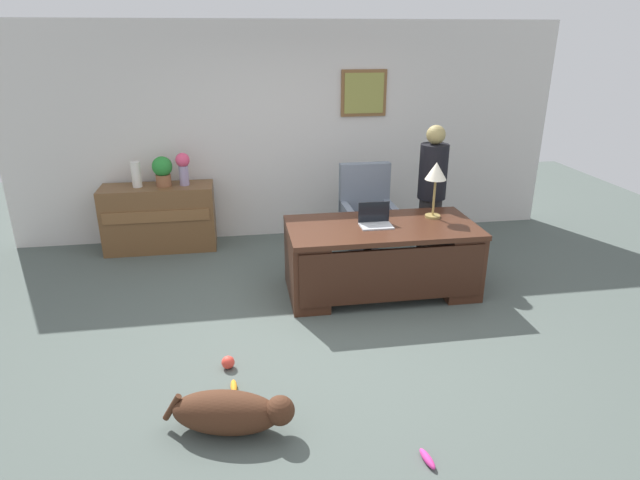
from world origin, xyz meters
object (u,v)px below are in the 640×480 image
armchair (367,218)px  dog_toy_bone (234,387)px  dog_toy_plush (427,459)px  dog_toy_ball (228,362)px  laptop (375,220)px  potted_plant (163,170)px  person_standing (431,193)px  vase_with_flowers (183,166)px  desk (382,256)px  credenza (160,218)px  vase_empty (136,175)px  desk_lamp (436,174)px  dog_lying (231,412)px

armchair → dog_toy_bone: (-1.61, -2.38, -0.47)m
dog_toy_plush → dog_toy_ball: bearing=135.3°
laptop → potted_plant: 2.74m
armchair → dog_toy_bone: size_ratio=6.29×
person_standing → vase_with_flowers: person_standing is taller
desk → dog_toy_plush: (-0.33, -2.37, -0.38)m
potted_plant → dog_toy_bone: 3.30m
credenza → dog_toy_ball: size_ratio=12.65×
armchair → vase_empty: size_ratio=3.65×
credenza → desk_lamp: bearing=-25.6°
dog_lying → laptop: bearing=52.6°
dog_toy_ball → dog_toy_plush: dog_toy_ball is taller
vase_with_flowers → dog_toy_ball: size_ratio=3.72×
person_standing → vase_empty: 3.50m
armchair → desk_lamp: desk_lamp is taller
dog_lying → desk: bearing=50.6°
person_standing → desk_lamp: 0.70m
desk_lamp → dog_toy_bone: size_ratio=3.31×
desk → desk_lamp: bearing=17.7°
armchair → dog_toy_ball: (-1.65, -2.09, -0.44)m
credenza → potted_plant: potted_plant is taller
dog_lying → dog_toy_ball: (-0.03, 0.75, -0.10)m
vase_with_flowers → vase_empty: (-0.56, 0.00, -0.08)m
potted_plant → vase_empty: bearing=180.0°
laptop → dog_toy_bone: size_ratio=1.80×
desk → vase_empty: (-2.61, 1.62, 0.56)m
vase_with_flowers → dog_toy_ball: vase_with_flowers is taller
armchair → dog_lying: size_ratio=1.25×
laptop → potted_plant: (-2.22, 1.58, 0.22)m
vase_empty → dog_toy_plush: vase_empty is taller
armchair → dog_lying: armchair is taller
desk_lamp → laptop: bearing=-167.6°
potted_plant → dog_toy_ball: bearing=-75.4°
desk → dog_toy_plush: size_ratio=10.39×
armchair → laptop: armchair is taller
vase_with_flowers → dog_toy_bone: vase_with_flowers is taller
dog_toy_plush → dog_lying: bearing=158.3°
desk → dog_toy_bone: desk is taller
potted_plant → dog_toy_plush: 4.56m
armchair → vase_with_flowers: 2.30m
person_standing → dog_lying: person_standing is taller
dog_toy_ball → dog_toy_plush: size_ratio=0.58×
dog_toy_ball → laptop: bearing=38.2°
desk → laptop: size_ratio=5.97×
dog_toy_bone → armchair: bearing=56.0°
credenza → potted_plant: bearing=0.8°
credenza → dog_toy_bone: bearing=-74.3°
desk → vase_empty: bearing=148.2°
vase_empty → dog_toy_ball: 3.08m
dog_lying → laptop: 2.51m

